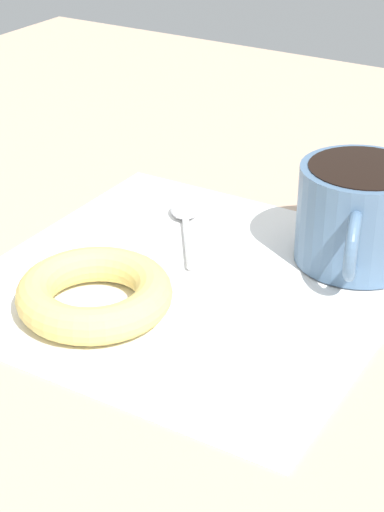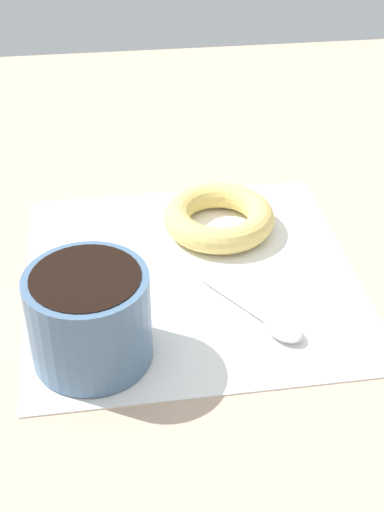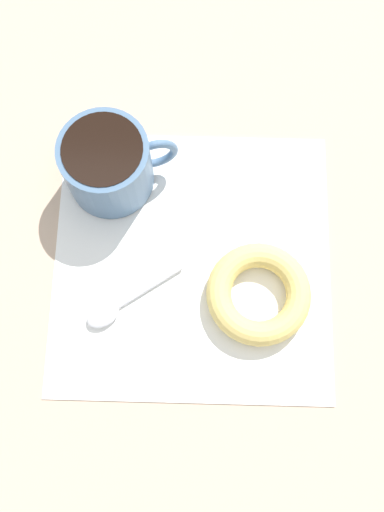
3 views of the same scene
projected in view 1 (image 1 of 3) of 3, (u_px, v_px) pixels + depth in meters
ground_plane at (169, 282)px, 66.22cm from camera, size 120.00×120.00×2.00cm
napkin at (192, 281)px, 64.09cm from camera, size 30.31×30.31×0.30cm
coffee_cup at (359, 213)px, 64.72cm from camera, size 9.51×12.34×7.77cm
donut at (94, 293)px, 59.74cm from camera, size 11.01×11.01×2.62cm
spoon at (185, 217)px, 72.32cm from camera, size 7.78×10.31×0.90cm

